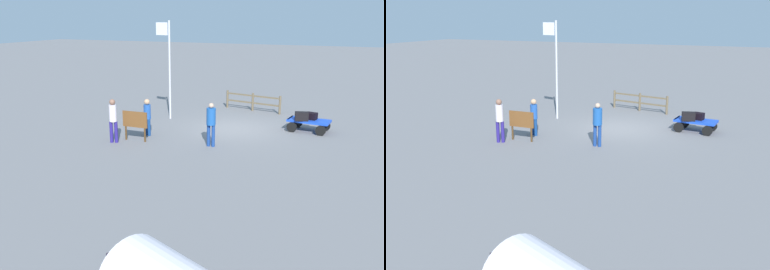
% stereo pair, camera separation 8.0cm
% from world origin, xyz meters
% --- Properties ---
extents(ground_plane, '(120.00, 120.00, 0.00)m').
position_xyz_m(ground_plane, '(0.00, 0.00, 0.00)').
color(ground_plane, slate).
extents(luggage_cart, '(1.92, 1.25, 0.55)m').
position_xyz_m(luggage_cart, '(-3.19, -0.84, 0.40)').
color(luggage_cart, blue).
rests_on(luggage_cart, ground).
extents(suitcase_olive, '(0.65, 0.49, 0.39)m').
position_xyz_m(suitcase_olive, '(-2.91, -0.53, 0.74)').
color(suitcase_olive, black).
rests_on(suitcase_olive, luggage_cart).
extents(suitcase_grey, '(0.53, 0.49, 0.31)m').
position_xyz_m(suitcase_grey, '(-3.29, -0.94, 0.70)').
color(suitcase_grey, black).
rests_on(suitcase_grey, luggage_cart).
extents(worker_lead, '(0.37, 0.37, 1.77)m').
position_xyz_m(worker_lead, '(0.06, 3.08, 1.06)').
color(worker_lead, navy).
rests_on(worker_lead, ground).
extents(worker_trailing, '(0.40, 0.40, 1.83)m').
position_xyz_m(worker_trailing, '(3.95, 4.14, 1.05)').
color(worker_trailing, navy).
rests_on(worker_trailing, ground).
extents(worker_supervisor, '(0.41, 0.41, 1.62)m').
position_xyz_m(worker_supervisor, '(3.20, 2.63, 0.93)').
color(worker_supervisor, navy).
rests_on(worker_supervisor, ground).
extents(flagpole, '(0.80, 0.19, 4.87)m').
position_xyz_m(flagpole, '(3.78, -0.65, 2.86)').
color(flagpole, silver).
rests_on(flagpole, ground).
extents(signboard, '(1.13, 0.09, 1.26)m').
position_xyz_m(signboard, '(3.26, 3.58, 0.83)').
color(signboard, '#4C3319').
rests_on(signboard, ground).
extents(wooden_fence, '(3.25, 0.72, 0.99)m').
position_xyz_m(wooden_fence, '(0.30, -4.07, 0.57)').
color(wooden_fence, brown).
rests_on(wooden_fence, ground).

